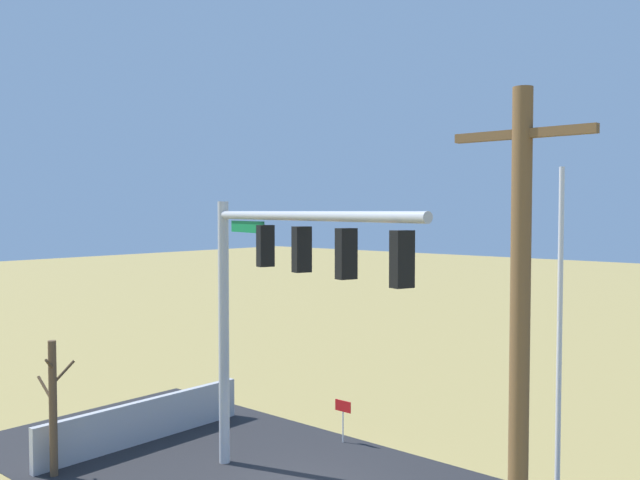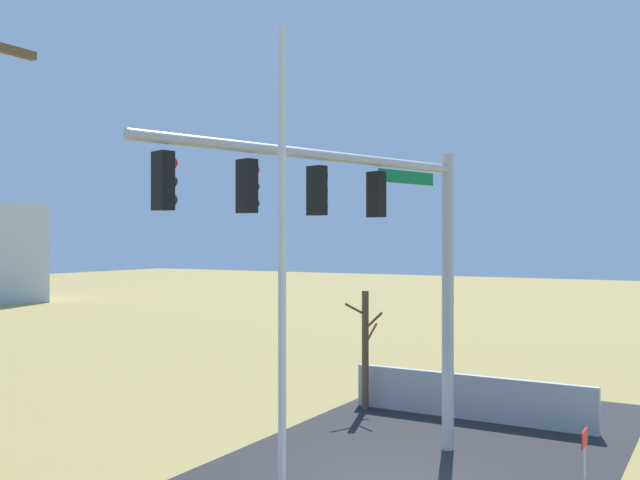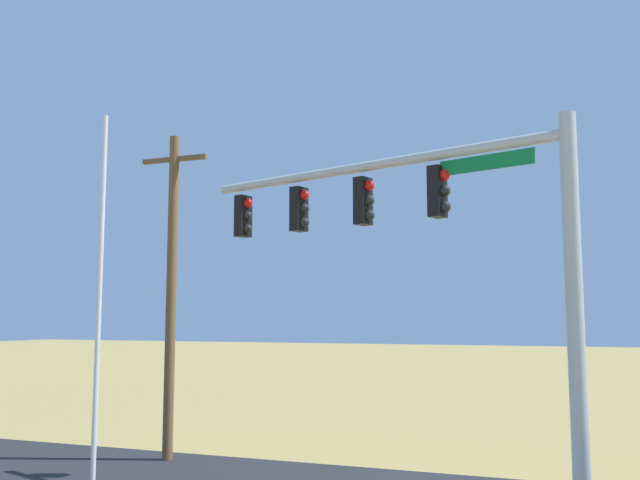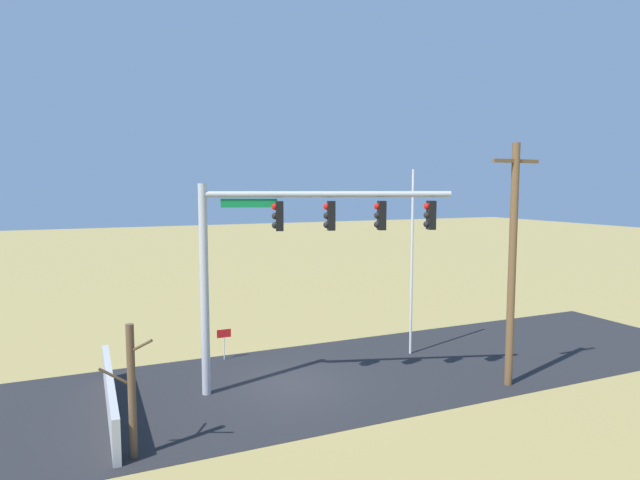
{
  "view_description": "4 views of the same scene",
  "coord_description": "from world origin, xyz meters",
  "px_view_note": "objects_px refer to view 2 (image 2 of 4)",
  "views": [
    {
      "loc": [
        -10.54,
        11.41,
        6.66
      ],
      "look_at": [
        -1.04,
        0.48,
        6.04
      ],
      "focal_mm": 37.97,
      "sensor_mm": 36.0,
      "label": 1
    },
    {
      "loc": [
        -12.84,
        -5.9,
        4.89
      ],
      "look_at": [
        -1.01,
        0.95,
        4.9
      ],
      "focal_mm": 39.65,
      "sensor_mm": 36.0,
      "label": 2
    },
    {
      "loc": [
        2.99,
        -12.11,
        3.52
      ],
      "look_at": [
        -2.0,
        1.22,
        5.13
      ],
      "focal_mm": 38.72,
      "sensor_mm": 36.0,
      "label": 3
    },
    {
      "loc": [
        6.38,
        16.87,
        6.78
      ],
      "look_at": [
        -0.64,
        0.95,
        5.07
      ],
      "focal_mm": 30.08,
      "sensor_mm": 36.0,
      "label": 4
    }
  ],
  "objects_px": {
    "open_sign": "(585,446)",
    "distant_building": "(12,253)",
    "bare_tree": "(365,348)",
    "flagpole": "(282,334)",
    "signal_mast": "(368,232)"
  },
  "relations": [
    {
      "from": "open_sign",
      "to": "distant_building",
      "type": "bearing_deg",
      "value": 64.68
    },
    {
      "from": "bare_tree",
      "to": "flagpole",
      "type": "bearing_deg",
      "value": -158.52
    },
    {
      "from": "flagpole",
      "to": "open_sign",
      "type": "relative_size",
      "value": 6.14
    },
    {
      "from": "bare_tree",
      "to": "distant_building",
      "type": "height_order",
      "value": "distant_building"
    },
    {
      "from": "open_sign",
      "to": "signal_mast",
      "type": "bearing_deg",
      "value": 106.06
    },
    {
      "from": "signal_mast",
      "to": "distant_building",
      "type": "relative_size",
      "value": 1.02
    },
    {
      "from": "flagpole",
      "to": "distant_building",
      "type": "height_order",
      "value": "distant_building"
    },
    {
      "from": "flagpole",
      "to": "open_sign",
      "type": "height_order",
      "value": "flagpole"
    },
    {
      "from": "flagpole",
      "to": "open_sign",
      "type": "bearing_deg",
      "value": -17.86
    },
    {
      "from": "distant_building",
      "to": "signal_mast",
      "type": "bearing_deg",
      "value": -179.95
    },
    {
      "from": "signal_mast",
      "to": "flagpole",
      "type": "relative_size",
      "value": 1.06
    },
    {
      "from": "bare_tree",
      "to": "open_sign",
      "type": "distance_m",
      "value": 7.8
    },
    {
      "from": "distant_building",
      "to": "open_sign",
      "type": "bearing_deg",
      "value": -176.72
    },
    {
      "from": "open_sign",
      "to": "flagpole",
      "type": "bearing_deg",
      "value": 162.14
    },
    {
      "from": "flagpole",
      "to": "bare_tree",
      "type": "height_order",
      "value": "flagpole"
    }
  ]
}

